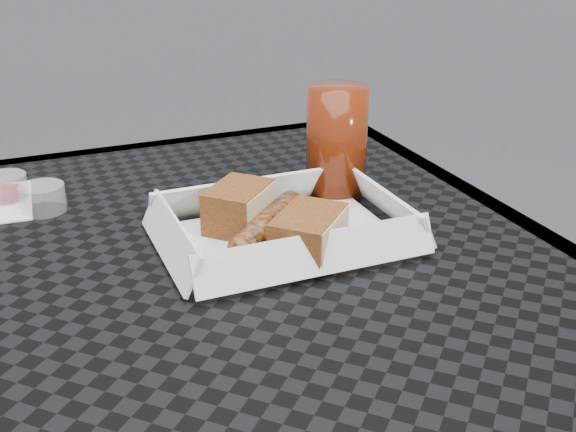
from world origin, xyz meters
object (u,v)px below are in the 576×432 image
Objects in this scene: patio_table at (171,345)px; bratwurst at (268,225)px; drink_glass at (337,141)px; food_tray at (284,237)px.

patio_table is 7.02× the size of bratwurst.
bratwurst is at bearing 16.49° from patio_table.
bratwurst reaches higher than patio_table.
bratwurst is (0.11, 0.03, 0.09)m from patio_table.
drink_glass reaches higher than bratwurst.
drink_glass reaches higher than food_tray.
food_tray is 0.02m from bratwurst.
patio_table is 0.30m from drink_glass.
food_tray is 0.15m from drink_glass.
food_tray reaches higher than patio_table.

